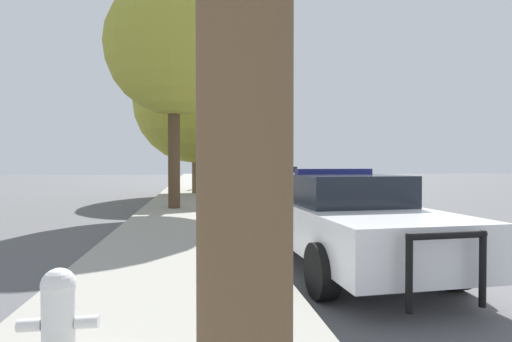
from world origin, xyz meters
The scene contains 8 objects.
sidewalk_left centered at (-5.10, 0.00, 0.07)m, with size 3.00×110.00×0.13m.
police_car centered at (-2.50, 0.84, 0.77)m, with size 2.20×5.16×1.54m.
fire_hydrant centered at (-5.74, -2.41, 0.53)m, with size 0.54×0.23×0.76m.
traffic_light centered at (-2.71, 21.27, 3.57)m, with size 3.79×0.35×4.83m.
car_background_oncoming centered at (2.37, 25.87, 0.74)m, with size 2.19×4.66×1.39m.
car_background_midblock centered at (-2.02, 14.74, 0.75)m, with size 2.12×4.52×1.41m.
tree_sidewalk_near centered at (-5.51, 8.30, 5.48)m, with size 4.49×4.49×7.62m.
tree_sidewalk_mid centered at (-4.80, 15.25, 4.77)m, with size 6.24×6.24×7.77m.
Camera 1 is at (-4.79, -5.36, 1.62)m, focal length 28.00 mm.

